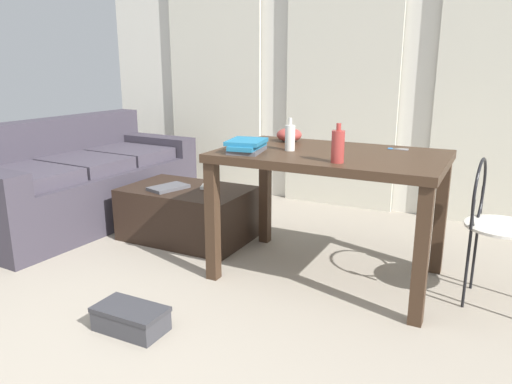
{
  "coord_description": "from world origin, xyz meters",
  "views": [
    {
      "loc": [
        1.35,
        -1.28,
        1.3
      ],
      "look_at": [
        -0.14,
        1.63,
        0.43
      ],
      "focal_mm": 34.5,
      "sensor_mm": 36.0,
      "label": 1
    }
  ],
  "objects": [
    {
      "name": "ground_plane",
      "position": [
        0.0,
        1.14,
        0.0
      ],
      "size": [
        7.41,
        7.41,
        0.0
      ],
      "primitive_type": "plane",
      "color": "gray"
    },
    {
      "name": "wall_back",
      "position": [
        0.0,
        3.09,
        1.29
      ],
      "size": [
        5.11,
        0.1,
        2.57
      ],
      "primitive_type": "cube",
      "color": "silver",
      "rests_on": "ground"
    },
    {
      "name": "curtains",
      "position": [
        0.0,
        3.0,
        1.08
      ],
      "size": [
        3.64,
        0.03,
        2.16
      ],
      "color": "beige",
      "rests_on": "ground"
    },
    {
      "name": "couch",
      "position": [
        -1.79,
        1.59,
        0.32
      ],
      "size": [
        1.02,
        1.98,
        0.83
      ],
      "color": "#38333D",
      "rests_on": "ground"
    },
    {
      "name": "coffee_table",
      "position": [
        -0.72,
        1.63,
        0.2
      ],
      "size": [
        0.92,
        0.6,
        0.39
      ],
      "color": "black",
      "rests_on": "ground"
    },
    {
      "name": "craft_table",
      "position": [
        0.44,
        1.47,
        0.68
      ],
      "size": [
        1.31,
        0.82,
        0.78
      ],
      "color": "#382619",
      "rests_on": "ground"
    },
    {
      "name": "wire_chair",
      "position": [
        1.33,
        1.53,
        0.51
      ],
      "size": [
        0.38,
        0.39,
        0.81
      ],
      "color": "silver",
      "rests_on": "ground"
    },
    {
      "name": "bottle_near",
      "position": [
        0.57,
        1.18,
        0.87
      ],
      "size": [
        0.07,
        0.07,
        0.21
      ],
      "color": "#99332D",
      "rests_on": "craft_table"
    },
    {
      "name": "bottle_far",
      "position": [
        0.2,
        1.4,
        0.86
      ],
      "size": [
        0.06,
        0.06,
        0.2
      ],
      "color": "beige",
      "rests_on": "craft_table"
    },
    {
      "name": "bowl",
      "position": [
        0.07,
        1.72,
        0.83
      ],
      "size": [
        0.17,
        0.17,
        0.09
      ],
      "primitive_type": "ellipsoid",
      "color": "#9E3833",
      "rests_on": "craft_table"
    },
    {
      "name": "book_stack",
      "position": [
        -0.0,
        1.24,
        0.82
      ],
      "size": [
        0.24,
        0.31,
        0.07
      ],
      "color": "#4C4C51",
      "rests_on": "craft_table"
    },
    {
      "name": "scissors",
      "position": [
        0.76,
        1.74,
        0.79
      ],
      "size": [
        0.12,
        0.05,
        0.0
      ],
      "color": "#9EA0A5",
      "rests_on": "craft_table"
    },
    {
      "name": "tv_remote_primary",
      "position": [
        -0.61,
        1.72,
        0.4
      ],
      "size": [
        0.11,
        0.18,
        0.02
      ],
      "primitive_type": "cube",
      "rotation": [
        0.0,
        0.0,
        0.36
      ],
      "color": "#B7B7B2",
      "rests_on": "coffee_table"
    },
    {
      "name": "magazine",
      "position": [
        -0.82,
        1.54,
        0.4
      ],
      "size": [
        0.24,
        0.32,
        0.02
      ],
      "primitive_type": "cube",
      "rotation": [
        0.0,
        0.0,
        -0.29
      ],
      "color": "#4C4C51",
      "rests_on": "coffee_table"
    },
    {
      "name": "shoebox",
      "position": [
        -0.21,
        0.39,
        0.06
      ],
      "size": [
        0.36,
        0.2,
        0.12
      ],
      "color": "#38383D",
      "rests_on": "ground"
    }
  ]
}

